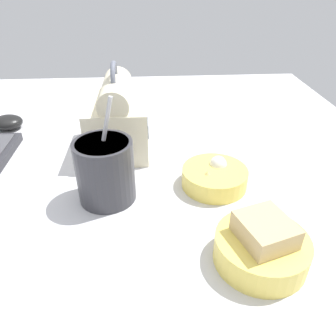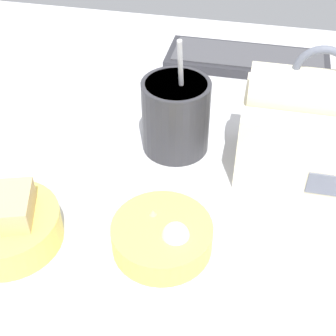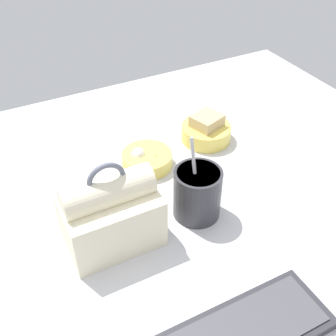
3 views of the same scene
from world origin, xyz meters
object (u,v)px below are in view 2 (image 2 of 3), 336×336
lunch_bag (308,128)px  bento_bowl_snacks (162,235)px  keyboard (247,60)px  soup_cup (176,115)px  bento_bowl_sandwich (7,224)px

lunch_bag → bento_bowl_snacks: lunch_bag is taller
keyboard → lunch_bag: bearing=-70.9°
keyboard → soup_cup: bearing=-106.8°
soup_cup → keyboard: bearing=73.2°
lunch_bag → bento_bowl_snacks: 25.23cm
soup_cup → bento_bowl_sandwich: soup_cup is taller
lunch_bag → soup_cup: size_ratio=1.04×
lunch_bag → bento_bowl_snacks: (-16.28, -18.53, -5.29)cm
soup_cup → bento_bowl_snacks: soup_cup is taller
keyboard → bento_bowl_snacks: size_ratio=2.55×
soup_cup → bento_bowl_sandwich: size_ratio=1.43×
lunch_bag → bento_bowl_sandwich: bearing=-148.4°
lunch_bag → bento_bowl_sandwich: lunch_bag is taller
keyboard → bento_bowl_sandwich: bento_bowl_sandwich is taller
lunch_bag → bento_bowl_sandwich: size_ratio=1.48×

